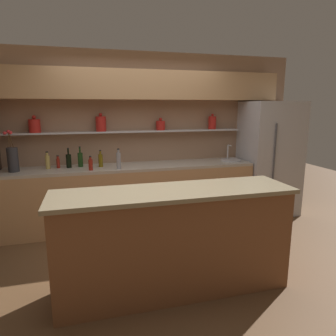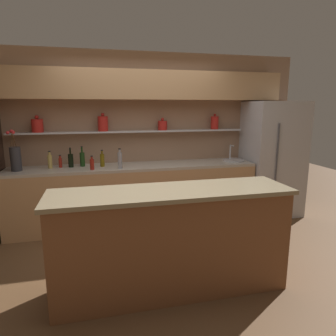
{
  "view_description": "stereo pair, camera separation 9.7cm",
  "coord_description": "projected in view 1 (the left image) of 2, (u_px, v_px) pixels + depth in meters",
  "views": [
    {
      "loc": [
        -0.76,
        -3.11,
        1.77
      ],
      "look_at": [
        0.18,
        0.35,
        1.04
      ],
      "focal_mm": 32.0,
      "sensor_mm": 36.0,
      "label": 1
    },
    {
      "loc": [
        -0.66,
        -3.14,
        1.77
      ],
      "look_at": [
        0.18,
        0.35,
        1.04
      ],
      "focal_mm": 32.0,
      "sensor_mm": 36.0,
      "label": 2
    }
  ],
  "objects": [
    {
      "name": "bottle_oil_3",
      "position": [
        101.0,
        160.0,
        4.33
      ],
      "size": [
        0.06,
        0.06,
        0.25
      ],
      "color": "brown",
      "rests_on": "back_counter_unit"
    },
    {
      "name": "bottle_spirit_6",
      "position": [
        119.0,
        160.0,
        4.2
      ],
      "size": [
        0.06,
        0.06,
        0.29
      ],
      "color": "gray",
      "rests_on": "back_counter_unit"
    },
    {
      "name": "back_counter_unit",
      "position": [
        134.0,
        195.0,
        4.55
      ],
      "size": [
        3.64,
        0.62,
        0.92
      ],
      "color": "tan",
      "rests_on": "ground_plane"
    },
    {
      "name": "back_wall_unit",
      "position": [
        137.0,
        122.0,
        4.63
      ],
      "size": [
        5.2,
        0.44,
        2.6
      ],
      "color": "#937056",
      "rests_on": "ground_plane"
    },
    {
      "name": "refrigerator",
      "position": [
        269.0,
        158.0,
        4.99
      ],
      "size": [
        0.88,
        0.73,
        1.86
      ],
      "color": "#B7B7BC",
      "rests_on": "ground_plane"
    },
    {
      "name": "sink_fixture",
      "position": [
        231.0,
        159.0,
        4.86
      ],
      "size": [
        0.34,
        0.34,
        0.25
      ],
      "color": "#B7B7BC",
      "rests_on": "back_counter_unit"
    },
    {
      "name": "bottle_sauce_1",
      "position": [
        91.0,
        164.0,
        4.11
      ],
      "size": [
        0.06,
        0.06,
        0.2
      ],
      "color": "maroon",
      "rests_on": "back_counter_unit"
    },
    {
      "name": "bottle_wine_0",
      "position": [
        80.0,
        159.0,
        4.34
      ],
      "size": [
        0.07,
        0.07,
        0.3
      ],
      "color": "#193814",
      "rests_on": "back_counter_unit"
    },
    {
      "name": "flower_vase",
      "position": [
        13.0,
        158.0,
        3.99
      ],
      "size": [
        0.16,
        0.16,
        0.56
      ],
      "color": "#2D2D33",
      "rests_on": "back_counter_unit"
    },
    {
      "name": "ground_plane",
      "position": [
        161.0,
        262.0,
        3.49
      ],
      "size": [
        12.0,
        12.0,
        0.0
      ],
      "primitive_type": "plane",
      "color": "brown"
    },
    {
      "name": "bottle_wine_2",
      "position": [
        69.0,
        161.0,
        4.28
      ],
      "size": [
        0.07,
        0.07,
        0.29
      ],
      "color": "black",
      "rests_on": "back_counter_unit"
    },
    {
      "name": "island_counter",
      "position": [
        174.0,
        241.0,
        2.88
      ],
      "size": [
        2.27,
        0.61,
        1.02
      ],
      "color": "brown",
      "rests_on": "ground_plane"
    },
    {
      "name": "bottle_sauce_4",
      "position": [
        58.0,
        163.0,
        4.25
      ],
      "size": [
        0.05,
        0.05,
        0.18
      ],
      "color": "maroon",
      "rests_on": "back_counter_unit"
    },
    {
      "name": "bottle_spirit_5",
      "position": [
        48.0,
        162.0,
        4.2
      ],
      "size": [
        0.06,
        0.06,
        0.25
      ],
      "color": "tan",
      "rests_on": "back_counter_unit"
    }
  ]
}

